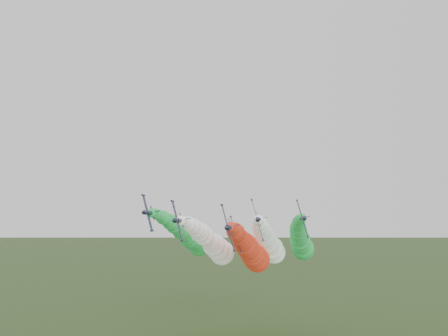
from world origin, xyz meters
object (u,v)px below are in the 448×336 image
(jet_lead, at_px, (250,251))
(jet_trail, at_px, (252,251))
(jet_inner_right, at_px, (268,242))
(jet_outer_right, at_px, (301,240))
(jet_inner_left, at_px, (212,243))
(jet_outer_left, at_px, (187,236))

(jet_lead, distance_m, jet_trail, 25.94)
(jet_inner_right, relative_size, jet_outer_right, 1.00)
(jet_inner_left, distance_m, jet_inner_right, 17.48)
(jet_inner_left, height_order, jet_outer_right, jet_outer_right)
(jet_inner_left, distance_m, jet_outer_left, 12.97)
(jet_inner_left, bearing_deg, jet_outer_right, 19.05)
(jet_lead, xyz_separation_m, jet_inner_right, (5.36, 9.15, 2.00))
(jet_inner_left, bearing_deg, jet_lead, -40.44)
(jet_inner_left, height_order, jet_inner_right, jet_inner_right)
(jet_lead, distance_m, jet_outer_left, 28.86)
(jet_inner_left, bearing_deg, jet_outer_left, 137.00)
(jet_trail, bearing_deg, jet_outer_right, -19.77)
(jet_inner_left, xyz_separation_m, jet_outer_left, (-9.36, 8.73, 2.12))
(jet_outer_left, bearing_deg, jet_outer_right, 1.54)
(jet_lead, relative_size, jet_inner_left, 1.00)
(jet_lead, height_order, jet_inner_left, jet_inner_left)
(jet_trail, bearing_deg, jet_lead, -89.70)
(jet_inner_right, height_order, jet_trail, jet_inner_right)
(jet_inner_left, distance_m, jet_trail, 19.90)
(jet_outer_right, bearing_deg, jet_inner_right, -134.75)
(jet_inner_left, bearing_deg, jet_inner_right, -3.73)
(jet_outer_left, height_order, jet_outer_right, jet_outer_left)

